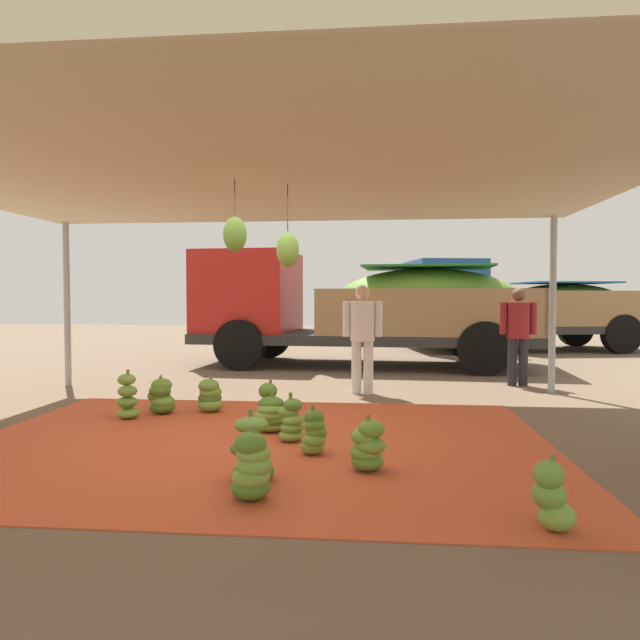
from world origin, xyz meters
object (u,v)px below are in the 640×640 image
Objects in this scene: banana_bunch_3 at (271,415)px; worker_0 at (518,329)px; worker_1 at (362,331)px; banana_bunch_10 at (251,451)px; banana_bunch_2 at (314,433)px; banana_bunch_7 at (210,396)px; banana_bunch_5 at (161,397)px; cargo_truck_far at (515,306)px; banana_bunch_8 at (368,446)px; banana_bunch_9 at (552,498)px; banana_bunch_6 at (270,405)px; cargo_truck_main at (356,305)px; banana_bunch_1 at (128,398)px; banana_bunch_4 at (292,421)px; banana_bunch_0 at (252,467)px.

worker_0 is (3.41, 3.53, 0.74)m from banana_bunch_3.
banana_bunch_10 is at bearing -100.69° from worker_1.
banana_bunch_2 is 2.35m from banana_bunch_7.
banana_bunch_7 is 2.54m from worker_1.
banana_bunch_2 is at bearing -123.24° from worker_0.
cargo_truck_far is (6.38, 9.05, 1.00)m from banana_bunch_5.
banana_bunch_8 is 1.58m from banana_bunch_9.
banana_bunch_6 is at bearing -117.40° from cargo_truck_far.
cargo_truck_far is at bearing 67.53° from banana_bunch_10.
cargo_truck_main is at bearing 85.68° from banana_bunch_10.
banana_bunch_10 is 0.08× the size of cargo_truck_main.
banana_bunch_8 is 0.84× the size of banana_bunch_10.
banana_bunch_7 is 10.66m from cargo_truck_far.
cargo_truck_far is at bearing 77.00° from worker_0.
worker_1 reaches higher than banana_bunch_1.
banana_bunch_2 is at bearing -59.06° from banana_bunch_4.
cargo_truck_main reaches higher than banana_bunch_3.
cargo_truck_main reaches higher than banana_bunch_6.
banana_bunch_7 is 0.80× the size of banana_bunch_10.
banana_bunch_7 is (0.85, 0.50, -0.05)m from banana_bunch_1.
cargo_truck_far is at bearing 65.81° from banana_bunch_4.
banana_bunch_0 is 6.43m from worker_0.
worker_0 is 0.98× the size of worker_1.
worker_1 is at bearing 65.94° from banana_bunch_6.
banana_bunch_6 is 5.85m from cargo_truck_main.
banana_bunch_0 is at bearing -83.30° from banana_bunch_3.
cargo_truck_far reaches higher than banana_bunch_8.
banana_bunch_7 is at bearing 133.11° from banana_bunch_9.
banana_bunch_3 is at bearing -109.89° from worker_1.
banana_bunch_2 is 1.02× the size of banana_bunch_7.
banana_bunch_7 is at bearing 129.72° from banana_bunch_2.
banana_bunch_0 is 1.13× the size of banana_bunch_3.
banana_bunch_3 is (-0.55, 0.83, -0.02)m from banana_bunch_2.
worker_1 is (0.36, 3.37, 0.74)m from banana_bunch_2.
banana_bunch_9 reaches higher than banana_bunch_3.
worker_1 reaches higher than banana_bunch_10.
cargo_truck_far is 4.10× the size of worker_0.
banana_bunch_1 is 1.86m from banana_bunch_3.
banana_bunch_4 is 1.03× the size of banana_bunch_8.
banana_bunch_10 is at bearing -96.50° from banana_bunch_4.
cargo_truck_main reaches higher than banana_bunch_0.
banana_bunch_1 is 1.25× the size of banana_bunch_3.
cargo_truck_far is (3.83, 11.12, 1.00)m from banana_bunch_8.
banana_bunch_1 is 1.26× the size of banana_bunch_2.
cargo_truck_main reaches higher than banana_bunch_8.
banana_bunch_8 and banana_bunch_9 have the same top height.
banana_bunch_8 is 0.96m from banana_bunch_10.
worker_1 is (-2.49, -1.00, 0.02)m from worker_0.
banana_bunch_10 is 0.35× the size of worker_1.
banana_bunch_1 is 1.73m from banana_bunch_6.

